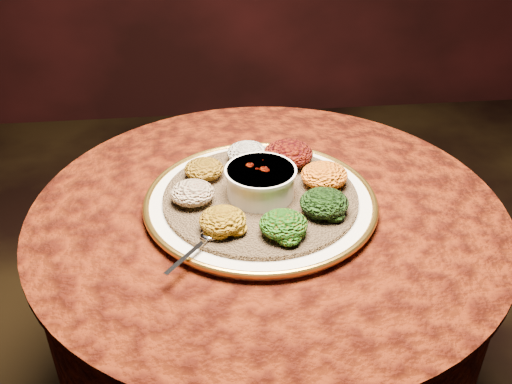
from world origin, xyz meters
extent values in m
cylinder|color=black|center=(0.00, 0.00, 0.34)|extent=(0.12, 0.12, 0.68)
cylinder|color=black|center=(0.00, 0.00, 0.70)|extent=(0.80, 0.80, 0.04)
cylinder|color=#4B1506|center=(0.00, 0.00, 0.56)|extent=(0.93, 0.93, 0.34)
cylinder|color=#4B1506|center=(0.00, 0.00, 0.73)|extent=(0.96, 0.96, 0.01)
cylinder|color=white|center=(-0.01, 0.00, 0.74)|extent=(0.49, 0.49, 0.02)
torus|color=#B9842E|center=(-0.01, 0.00, 0.75)|extent=(0.47, 0.47, 0.01)
cylinder|color=brown|center=(-0.01, 0.00, 0.76)|extent=(0.47, 0.47, 0.01)
cylinder|color=white|center=(-0.01, 0.00, 0.79)|extent=(0.13, 0.13, 0.06)
cylinder|color=white|center=(-0.01, 0.00, 0.82)|extent=(0.14, 0.14, 0.01)
cylinder|color=#601404|center=(-0.01, 0.00, 0.81)|extent=(0.11, 0.11, 0.01)
ellipsoid|color=silver|center=(-0.12, -0.13, 0.77)|extent=(0.04, 0.03, 0.01)
cube|color=silver|center=(-0.16, -0.18, 0.77)|extent=(0.08, 0.09, 0.00)
ellipsoid|color=beige|center=(-0.03, 0.14, 0.78)|extent=(0.09, 0.09, 0.04)
ellipsoid|color=black|center=(0.06, 0.12, 0.79)|extent=(0.11, 0.10, 0.05)
ellipsoid|color=#A4760D|center=(0.12, 0.02, 0.79)|extent=(0.10, 0.09, 0.05)
ellipsoid|color=black|center=(0.10, -0.07, 0.78)|extent=(0.09, 0.09, 0.04)
ellipsoid|color=#9C390A|center=(0.01, -0.13, 0.78)|extent=(0.09, 0.08, 0.04)
ellipsoid|color=#9F730E|center=(-0.10, -0.11, 0.78)|extent=(0.09, 0.08, 0.04)
ellipsoid|color=maroon|center=(-0.15, -0.01, 0.78)|extent=(0.09, 0.08, 0.04)
ellipsoid|color=#865710|center=(-0.12, 0.08, 0.78)|extent=(0.08, 0.08, 0.04)
camera|label=1|loc=(-0.13, -0.94, 1.39)|focal=40.00mm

